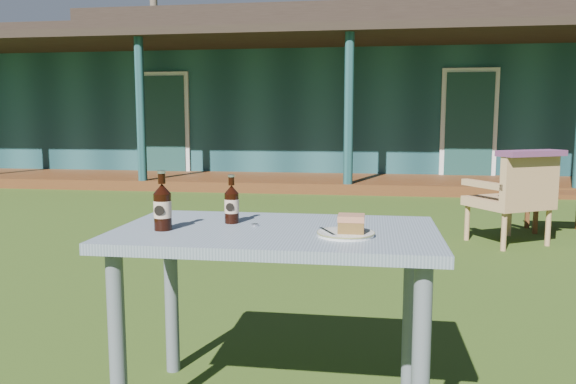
% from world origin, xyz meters
% --- Properties ---
extents(ground, '(80.00, 80.00, 0.00)m').
position_xyz_m(ground, '(0.00, 0.00, 0.00)').
color(ground, '#334916').
extents(pavilion, '(15.80, 8.30, 3.45)m').
position_xyz_m(pavilion, '(-0.00, 9.39, 1.61)').
color(pavilion, '#1B4246').
rests_on(pavilion, ground).
extents(tree_left, '(0.28, 0.28, 10.50)m').
position_xyz_m(tree_left, '(-8.00, 17.50, 5.25)').
color(tree_left, brown).
rests_on(tree_left, ground).
extents(tree_mid, '(0.28, 0.28, 9.50)m').
position_xyz_m(tree_mid, '(3.00, 18.50, 4.75)').
color(tree_mid, brown).
rests_on(tree_mid, ground).
extents(cafe_table, '(1.20, 0.70, 0.72)m').
position_xyz_m(cafe_table, '(0.00, -1.60, 0.62)').
color(cafe_table, slate).
rests_on(cafe_table, ground).
extents(plate, '(0.20, 0.20, 0.01)m').
position_xyz_m(plate, '(0.26, -1.69, 0.73)').
color(plate, silver).
rests_on(plate, cafe_table).
extents(cake_slice, '(0.09, 0.09, 0.06)m').
position_xyz_m(cake_slice, '(0.28, -1.70, 0.77)').
color(cake_slice, brown).
rests_on(cake_slice, plate).
extents(fork, '(0.07, 0.13, 0.00)m').
position_xyz_m(fork, '(0.20, -1.70, 0.74)').
color(fork, silver).
rests_on(fork, plate).
extents(cola_bottle_near, '(0.06, 0.06, 0.19)m').
position_xyz_m(cola_bottle_near, '(-0.19, -1.51, 0.80)').
color(cola_bottle_near, black).
rests_on(cola_bottle_near, cafe_table).
extents(cola_bottle_far, '(0.07, 0.07, 0.22)m').
position_xyz_m(cola_bottle_far, '(-0.41, -1.69, 0.81)').
color(cola_bottle_far, black).
rests_on(cola_bottle_far, cafe_table).
extents(bottle_cap, '(0.03, 0.03, 0.01)m').
position_xyz_m(bottle_cap, '(-0.09, -1.56, 0.72)').
color(bottle_cap, silver).
rests_on(bottle_cap, cafe_table).
extents(armchair_left, '(0.81, 0.79, 0.81)m').
position_xyz_m(armchair_left, '(1.63, 1.58, 0.46)').
color(armchair_left, tan).
rests_on(armchair_left, ground).
extents(floral_throw, '(0.64, 0.49, 0.05)m').
position_xyz_m(floral_throw, '(1.71, 1.44, 0.84)').
color(floral_throw, '#643358').
rests_on(floral_throw, armchair_left).
extents(side_table, '(0.60, 0.40, 0.40)m').
position_xyz_m(side_table, '(2.22, 2.28, 0.34)').
color(side_table, '#572E15').
rests_on(side_table, ground).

